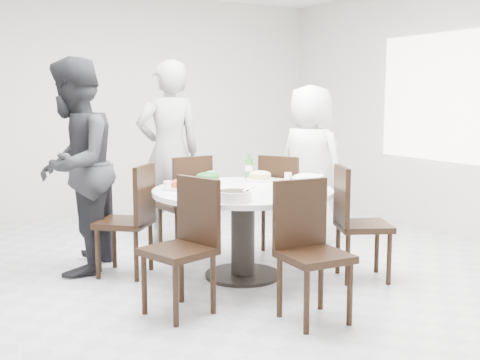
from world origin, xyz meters
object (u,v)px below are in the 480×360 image
dining_table (243,233)px  chair_s (315,253)px  soup_bowl (234,196)px  diner_left (74,166)px  rice_bowl (307,187)px  beverage_bottle (249,166)px  chair_n (183,203)px  diner_right (310,165)px  chair_ne (287,202)px  chair_sw (178,248)px  diner_middle (169,152)px  chair_nw (124,220)px  chair_se (364,223)px

dining_table → chair_s: chair_s is taller
chair_s → soup_bowl: size_ratio=3.68×
dining_table → diner_left: size_ratio=0.81×
rice_bowl → beverage_bottle: 0.97m
chair_n → dining_table: bearing=89.1°
diner_right → dining_table: bearing=102.9°
chair_ne → chair_s: (-0.88, -1.71, 0.00)m
chair_sw → diner_middle: (0.74, 2.03, 0.46)m
chair_sw → beverage_bottle: bearing=114.5°
dining_table → soup_bowl: size_ratio=5.81×
chair_n → diner_middle: size_ratio=0.51×
chair_nw → rice_bowl: bearing=89.2°
diner_right → diner_middle: bearing=40.5°
soup_bowl → diner_right: bearing=38.6°
chair_ne → beverage_bottle: bearing=71.5°
chair_nw → diner_middle: size_ratio=0.51×
soup_bowl → chair_ne: bearing=43.0°
chair_se → diner_middle: 2.25m
diner_left → soup_bowl: size_ratio=7.14×
dining_table → chair_nw: chair_nw is taller
dining_table → diner_middle: bearing=92.7°
chair_sw → chair_s: size_ratio=1.00×
dining_table → chair_sw: bearing=-145.6°
chair_sw → chair_se: same height
chair_ne → rice_bowl: bearing=124.2°
dining_table → diner_right: (1.18, 0.72, 0.44)m
chair_nw → diner_middle: (0.79, 0.94, 0.46)m
chair_nw → chair_sw: bearing=42.4°
chair_nw → diner_left: diner_left is taller
diner_right → diner_middle: 1.46m
chair_s → diner_right: (1.24, 1.84, 0.34)m
diner_left → chair_ne: bearing=114.0°
chair_s → rice_bowl: 0.81m
diner_right → soup_bowl: diner_right is taller
chair_sw → diner_right: bearing=104.9°
chair_n → chair_s: size_ratio=1.00×
dining_table → diner_middle: diner_middle is taller
chair_ne → beverage_bottle: beverage_bottle is taller
rice_bowl → soup_bowl: bearing=-179.9°
chair_nw → soup_bowl: 1.18m
diner_left → rice_bowl: diner_left is taller
chair_nw → chair_s: 1.83m
chair_ne → diner_left: bearing=52.9°
dining_table → chair_sw: 0.99m
chair_se → diner_middle: (-0.92, 2.00, 0.46)m
soup_bowl → beverage_bottle: size_ratio=1.06×
chair_n → chair_ne: bearing=147.7°
chair_se → diner_right: diner_right is taller
diner_right → rice_bowl: (-0.87, -1.21, -0.00)m
chair_se → diner_middle: size_ratio=0.51×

